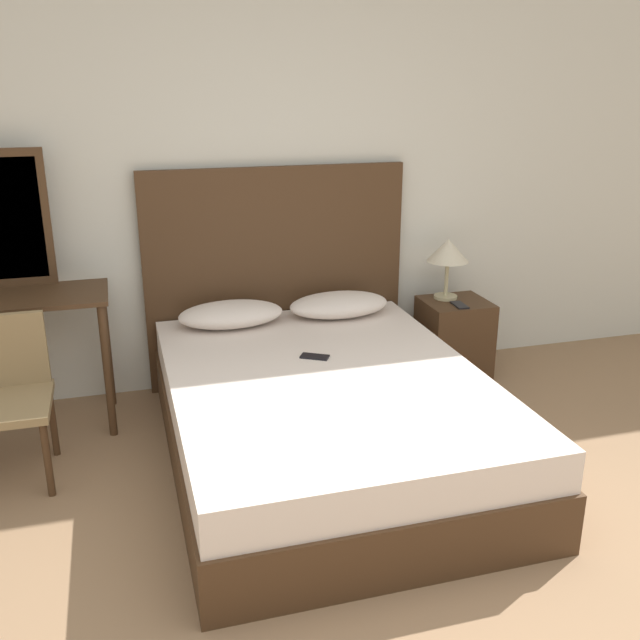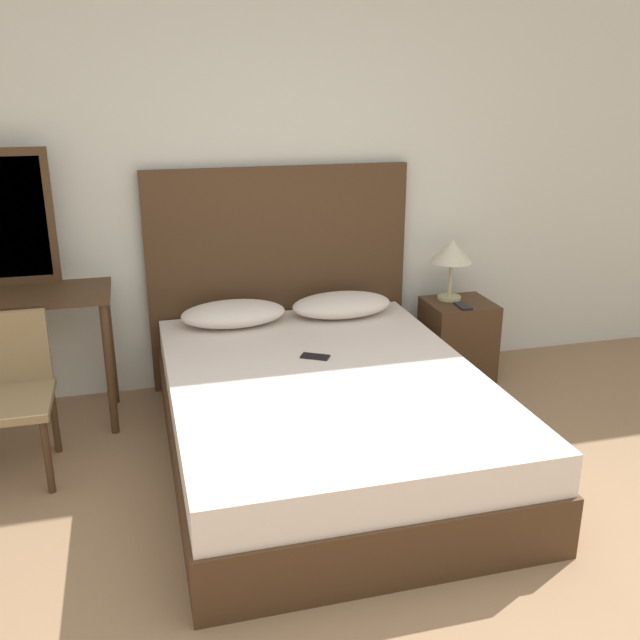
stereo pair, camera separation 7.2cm
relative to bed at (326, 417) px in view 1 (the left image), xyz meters
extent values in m
cube|color=silver|center=(-0.05, 1.17, 1.11)|extent=(10.00, 0.06, 2.70)
cube|color=#422B19|center=(0.00, 0.00, -0.09)|extent=(1.58, 2.15, 0.29)
cube|color=silver|center=(0.00, 0.00, 0.15)|extent=(1.54, 2.10, 0.19)
cube|color=#422B19|center=(0.00, 1.10, 0.46)|extent=(1.65, 0.05, 1.38)
ellipsoid|color=silver|center=(-0.34, 0.85, 0.32)|extent=(0.63, 0.34, 0.15)
ellipsoid|color=silver|center=(0.34, 0.85, 0.32)|extent=(0.63, 0.34, 0.15)
cube|color=black|center=(0.00, 0.22, 0.25)|extent=(0.16, 0.14, 0.01)
cube|color=#422B19|center=(1.12, 0.81, 0.02)|extent=(0.42, 0.39, 0.52)
cylinder|color=tan|center=(1.08, 0.88, 0.29)|extent=(0.15, 0.15, 0.02)
cylinder|color=tan|center=(1.08, 0.88, 0.42)|extent=(0.02, 0.02, 0.23)
cone|color=beige|center=(1.08, 0.88, 0.61)|extent=(0.27, 0.27, 0.15)
cube|color=black|center=(1.10, 0.71, 0.29)|extent=(0.08, 0.15, 0.01)
cube|color=#422B19|center=(-1.57, 0.78, 0.54)|extent=(1.09, 0.49, 0.02)
cylinder|color=#422B19|center=(-1.07, 0.58, 0.14)|extent=(0.04, 0.04, 0.76)
cylinder|color=#422B19|center=(-1.07, 0.98, 0.14)|extent=(0.04, 0.04, 0.76)
cube|color=olive|center=(-1.54, 0.23, 0.16)|extent=(0.41, 0.47, 0.04)
cube|color=olive|center=(-1.54, 0.44, 0.37)|extent=(0.39, 0.04, 0.37)
cylinder|color=#422B19|center=(-1.36, 0.02, -0.05)|extent=(0.04, 0.04, 0.38)
cylinder|color=#422B19|center=(-1.36, 0.43, -0.05)|extent=(0.04, 0.04, 0.38)
camera|label=1|loc=(-0.95, -3.17, 1.66)|focal=40.00mm
camera|label=2|loc=(-0.88, -3.19, 1.66)|focal=40.00mm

